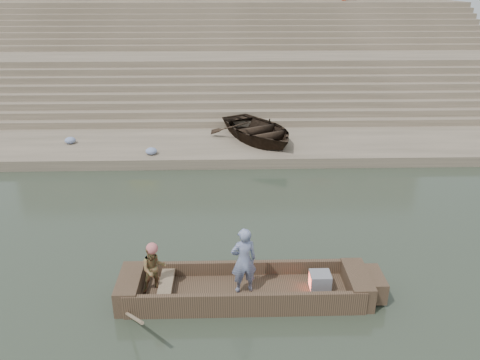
{
  "coord_description": "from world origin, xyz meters",
  "views": [
    {
      "loc": [
        0.68,
        -10.5,
        6.72
      ],
      "look_at": [
        1.02,
        1.76,
        1.4
      ],
      "focal_mm": 35.33,
      "sensor_mm": 36.0,
      "label": 1
    }
  ],
  "objects_px": {
    "standing_man": "(244,261)",
    "beached_rowboat": "(258,130)",
    "main_rowboat": "(244,294)",
    "television": "(319,281)",
    "rowing_man": "(154,269)"
  },
  "relations": [
    {
      "from": "main_rowboat",
      "to": "standing_man",
      "type": "distance_m",
      "value": 0.9
    },
    {
      "from": "standing_man",
      "to": "beached_rowboat",
      "type": "relative_size",
      "value": 0.37
    },
    {
      "from": "beached_rowboat",
      "to": "standing_man",
      "type": "bearing_deg",
      "value": -123.27
    },
    {
      "from": "standing_man",
      "to": "television",
      "type": "height_order",
      "value": "standing_man"
    },
    {
      "from": "standing_man",
      "to": "rowing_man",
      "type": "distance_m",
      "value": 1.99
    },
    {
      "from": "standing_man",
      "to": "beached_rowboat",
      "type": "distance_m",
      "value": 10.04
    },
    {
      "from": "standing_man",
      "to": "beached_rowboat",
      "type": "height_order",
      "value": "standing_man"
    },
    {
      "from": "television",
      "to": "main_rowboat",
      "type": "bearing_deg",
      "value": 180.0
    },
    {
      "from": "standing_man",
      "to": "rowing_man",
      "type": "relative_size",
      "value": 1.37
    },
    {
      "from": "main_rowboat",
      "to": "beached_rowboat",
      "type": "relative_size",
      "value": 1.17
    },
    {
      "from": "main_rowboat",
      "to": "standing_man",
      "type": "bearing_deg",
      "value": -122.57
    },
    {
      "from": "main_rowboat",
      "to": "rowing_man",
      "type": "bearing_deg",
      "value": 178.87
    },
    {
      "from": "television",
      "to": "beached_rowboat",
      "type": "height_order",
      "value": "beached_rowboat"
    },
    {
      "from": "main_rowboat",
      "to": "beached_rowboat",
      "type": "height_order",
      "value": "beached_rowboat"
    },
    {
      "from": "rowing_man",
      "to": "beached_rowboat",
      "type": "height_order",
      "value": "rowing_man"
    }
  ]
}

